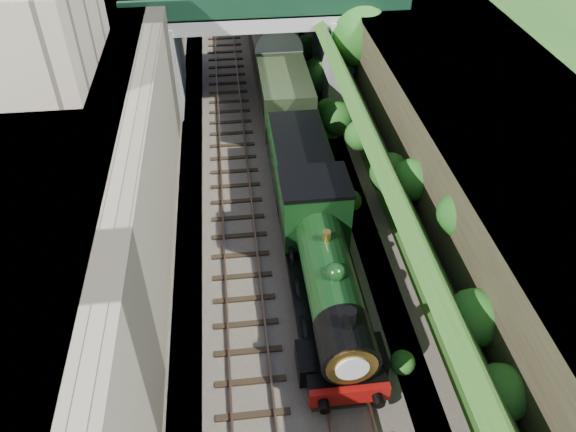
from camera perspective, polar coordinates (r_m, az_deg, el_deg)
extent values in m
plane|color=#1E4714|center=(19.85, 2.81, -21.02)|extent=(160.00, 160.00, 0.00)
cube|color=#473F38|center=(34.28, -2.44, 9.34)|extent=(10.00, 90.00, 0.20)
cube|color=#756B56|center=(32.83, -12.50, 13.71)|extent=(1.00, 90.00, 7.00)
cube|color=#262628|center=(33.38, -18.61, 13.02)|extent=(6.00, 90.00, 7.00)
cube|color=#262628|center=(34.78, 13.73, 14.33)|extent=(8.00, 90.00, 6.25)
cube|color=#1E4714|center=(33.74, 6.18, 13.62)|extent=(4.02, 90.00, 6.36)
sphere|color=#194C14|center=(17.97, 20.83, -16.43)|extent=(1.70, 1.70, 1.70)
sphere|color=#194C14|center=(19.18, 18.45, -9.79)|extent=(1.92, 1.92, 1.92)
sphere|color=#194C14|center=(21.11, 17.19, 0.16)|extent=(1.78, 1.78, 1.78)
sphere|color=#194C14|center=(24.04, 12.65, 3.60)|extent=(1.84, 1.84, 1.84)
sphere|color=#194C14|center=(25.58, 10.37, 4.24)|extent=(1.91, 1.91, 1.91)
sphere|color=#194C14|center=(29.33, 7.35, 8.13)|extent=(1.63, 1.63, 1.63)
sphere|color=#194C14|center=(32.35, 5.10, 9.82)|extent=(1.91, 1.91, 1.91)
sphere|color=#194C14|center=(34.26, 3.94, 10.80)|extent=(1.26, 1.26, 1.26)
sphere|color=#194C14|center=(37.48, 3.32, 14.14)|extent=(2.39, 2.39, 2.39)
sphere|color=#194C14|center=(38.79, 5.55, 19.38)|extent=(1.46, 1.46, 1.46)
sphere|color=#194C14|center=(42.46, 1.66, 16.60)|extent=(1.93, 1.93, 1.93)
sphere|color=#194C14|center=(44.62, 2.50, 19.94)|extent=(2.20, 2.20, 2.20)
cube|color=black|center=(34.15, -5.83, 9.30)|extent=(2.50, 90.00, 0.07)
cube|color=brown|center=(34.11, -7.06, 9.34)|extent=(0.08, 90.00, 0.14)
cube|color=brown|center=(34.11, -4.62, 9.52)|extent=(0.08, 90.00, 0.14)
cube|color=black|center=(34.30, -0.42, 9.66)|extent=(2.50, 90.00, 0.07)
cube|color=brown|center=(34.20, -1.63, 9.72)|extent=(0.08, 90.00, 0.14)
cube|color=brown|center=(34.33, 0.79, 9.87)|extent=(0.08, 90.00, 0.14)
cube|color=gray|center=(35.63, -2.42, 20.45)|extent=(16.00, 6.00, 0.90)
cube|color=#143822|center=(32.63, -2.02, 20.42)|extent=(16.00, 0.30, 1.20)
cube|color=gray|center=(36.73, -12.02, 15.47)|extent=(1.40, 6.40, 5.70)
cube|color=gray|center=(37.28, 5.23, 16.51)|extent=(2.40, 6.40, 5.70)
cube|color=gray|center=(26.09, -24.15, 17.74)|extent=(4.00, 8.00, 4.00)
cylinder|color=black|center=(35.15, 7.04, 13.75)|extent=(0.30, 0.30, 4.40)
sphere|color=#194C14|center=(34.12, 7.39, 17.68)|extent=(3.60, 3.60, 3.60)
sphere|color=#194C14|center=(35.18, 7.85, 17.27)|extent=(2.40, 2.40, 2.40)
cube|color=black|center=(22.27, 4.04, -9.50)|extent=(2.40, 8.40, 0.60)
cube|color=black|center=(22.53, 3.67, -6.68)|extent=(2.70, 10.00, 0.35)
cube|color=maroon|center=(19.51, 6.27, -17.64)|extent=(2.70, 0.25, 0.70)
cylinder|color=black|center=(21.05, 4.17, -5.78)|extent=(1.90, 5.60, 1.90)
cylinder|color=black|center=(18.93, 5.95, -12.82)|extent=(1.96, 1.80, 1.96)
cylinder|color=white|center=(18.37, 6.57, -15.21)|extent=(1.10, 0.05, 1.10)
cylinder|color=black|center=(18.00, 6.20, -10.47)|extent=(0.44, 0.44, 0.90)
sphere|color=black|center=(19.66, 4.82, -5.77)|extent=(0.76, 0.76, 0.76)
cylinder|color=#A57F33|center=(20.87, 3.93, -2.10)|extent=(0.32, 0.32, 0.50)
cube|color=black|center=(23.59, 2.68, 0.64)|extent=(2.75, 2.40, 2.80)
cube|color=black|center=(22.71, 2.79, 3.50)|extent=(2.85, 2.50, 0.15)
cube|color=black|center=(20.25, 1.79, -14.69)|extent=(0.60, 1.40, 0.90)
cube|color=black|center=(20.65, 8.88, -13.87)|extent=(0.60, 1.40, 0.90)
cube|color=black|center=(28.28, 1.19, 2.95)|extent=(2.30, 6.00, 0.50)
cube|color=black|center=(28.13, 1.19, 3.35)|extent=(2.60, 6.00, 0.50)
cube|color=black|center=(27.45, 1.23, 5.38)|extent=(2.70, 6.00, 2.40)
cube|color=black|center=(26.77, 1.26, 7.60)|extent=(2.50, 5.60, 0.20)
cube|color=black|center=(39.09, -1.35, 13.85)|extent=(2.30, 17.00, 0.40)
cube|color=black|center=(38.98, -1.35, 14.18)|extent=(2.50, 17.00, 0.50)
cube|color=black|center=(38.37, -1.39, 16.21)|extent=(2.80, 18.00, 2.70)
cube|color=slate|center=(37.80, -1.43, 18.30)|extent=(2.90, 18.00, 0.50)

